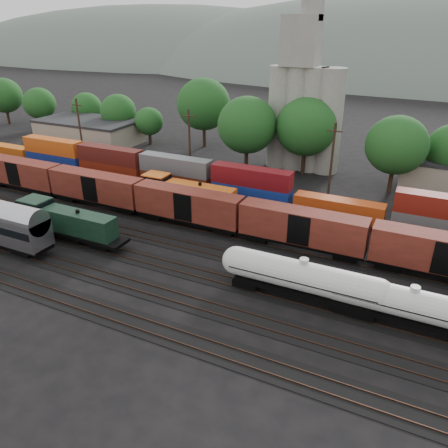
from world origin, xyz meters
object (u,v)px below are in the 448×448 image
at_px(tank_car_a, 303,278).
at_px(orange_locomotive, 182,192).
at_px(grain_silo, 304,107).
at_px(green_locomotive, 61,221).

height_order(tank_car_a, orange_locomotive, tank_car_a).
bearing_deg(tank_car_a, grain_silo, 107.14).
bearing_deg(orange_locomotive, tank_car_a, -33.80).
bearing_deg(orange_locomotive, green_locomotive, -119.54).
distance_m(tank_car_a, orange_locomotive, 26.96).
distance_m(green_locomotive, tank_car_a, 30.91).
bearing_deg(green_locomotive, tank_car_a, 0.00).
height_order(green_locomotive, orange_locomotive, green_locomotive).
distance_m(tank_car_a, grain_silo, 43.76).
relative_size(green_locomotive, grain_silo, 0.58).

